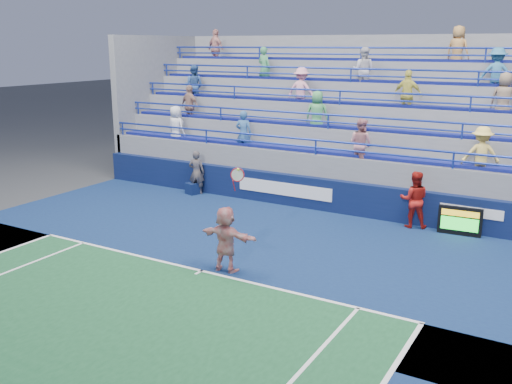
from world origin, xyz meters
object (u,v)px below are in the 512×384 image
Objects in this scene: serve_speed_board at (460,221)px; ball_girl at (414,200)px; line_judge at (197,172)px; tennis_player at (226,239)px; judge_chair at (193,188)px.

ball_girl reaches higher than serve_speed_board.
ball_girl reaches higher than line_judge.
tennis_player is at bearing 113.24° from line_judge.
line_judge is at bearing 179.74° from serve_speed_board.
serve_speed_board is at bearing 161.63° from line_judge.
judge_chair is 0.46× the size of line_judge.
judge_chair is 8.28m from ball_girl.
serve_speed_board is 0.71× the size of ball_girl.
ball_girl is at bearing 162.11° from line_judge.
ball_girl reaches higher than judge_chair.
tennis_player is 7.71m from line_judge.
line_judge is (0.10, 0.12, 0.58)m from judge_chair.
judge_chair is 0.60m from line_judge.
line_judge is at bearing -16.38° from ball_girl.
line_judge is (-5.10, 5.79, -0.01)m from tennis_player.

